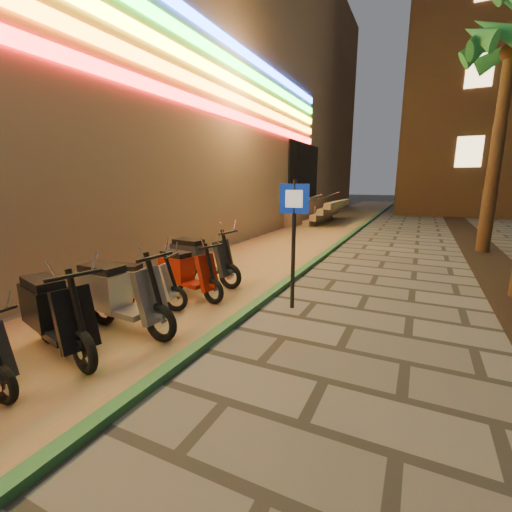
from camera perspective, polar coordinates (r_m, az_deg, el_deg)
The scene contains 10 objects.
parking_strip at distance 12.07m, azimuth 4.46°, elevation 1.56°, with size 3.40×60.00×0.01m, color #8C7251.
green_curb at distance 11.57m, azimuth 12.33°, elevation 1.06°, with size 0.18×60.00×0.10m, color #235E35.
mall_building at distance 21.07m, azimuth -33.88°, elevation 24.77°, with size 24.23×44.00×15.00m.
palm_d at distance 13.71m, azimuth 36.75°, elevation 25.68°, with size 2.97×3.02×7.16m.
pedestrian_sign at distance 5.99m, azimuth 6.31°, elevation 4.82°, with size 0.50×0.11×2.29m.
scooter_7 at distance 5.34m, azimuth -30.67°, elevation -8.11°, with size 1.80×0.89×1.27m.
scooter_8 at distance 5.67m, azimuth -22.26°, elevation -5.99°, with size 1.85×0.65×1.31m.
scooter_9 at distance 6.50m, azimuth -19.15°, elevation -4.45°, with size 1.50×0.73×1.06m.
scooter_10 at distance 6.95m, azimuth -11.81°, elevation -2.61°, with size 1.63×0.73×1.15m.
scooter_11 at distance 7.76m, azimuth -9.58°, elevation -0.52°, with size 1.82×0.66×1.28m.
Camera 1 is at (1.66, -1.07, 2.27)m, focal length 24.00 mm.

